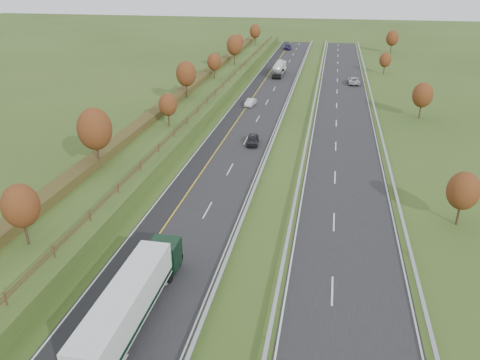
{
  "coord_description": "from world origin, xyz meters",
  "views": [
    {
      "loc": [
        13.76,
        -21.91,
        24.68
      ],
      "look_at": [
        4.19,
        27.09,
        2.2
      ],
      "focal_mm": 35.0,
      "sensor_mm": 36.0,
      "label": 1
    }
  ],
  "objects_px": {
    "car_dark_near": "(253,140)",
    "road_tanker": "(279,68)",
    "box_lorry": "(132,300)",
    "car_silver_mid": "(250,102)",
    "car_small_far": "(288,47)",
    "car_oncoming": "(354,81)"
  },
  "relations": [
    {
      "from": "car_silver_mid",
      "to": "car_dark_near",
      "type": "bearing_deg",
      "value": -71.95
    },
    {
      "from": "car_dark_near",
      "to": "road_tanker",
      "type": "bearing_deg",
      "value": 86.76
    },
    {
      "from": "road_tanker",
      "to": "car_small_far",
      "type": "bearing_deg",
      "value": 92.75
    },
    {
      "from": "road_tanker",
      "to": "car_silver_mid",
      "type": "distance_m",
      "value": 30.66
    },
    {
      "from": "car_dark_near",
      "to": "car_small_far",
      "type": "height_order",
      "value": "car_small_far"
    },
    {
      "from": "car_oncoming",
      "to": "box_lorry",
      "type": "bearing_deg",
      "value": 76.02
    },
    {
      "from": "box_lorry",
      "to": "road_tanker",
      "type": "height_order",
      "value": "box_lorry"
    },
    {
      "from": "car_oncoming",
      "to": "road_tanker",
      "type": "bearing_deg",
      "value": -22.04
    },
    {
      "from": "road_tanker",
      "to": "car_silver_mid",
      "type": "xyz_separation_m",
      "value": [
        -2.07,
        -30.57,
        -1.14
      ]
    },
    {
      "from": "road_tanker",
      "to": "car_dark_near",
      "type": "distance_m",
      "value": 52.77
    },
    {
      "from": "car_oncoming",
      "to": "car_dark_near",
      "type": "bearing_deg",
      "value": 68.32
    },
    {
      "from": "car_silver_mid",
      "to": "car_small_far",
      "type": "xyz_separation_m",
      "value": [
        0.0,
        73.71,
        0.14
      ]
    },
    {
      "from": "car_dark_near",
      "to": "car_silver_mid",
      "type": "xyz_separation_m",
      "value": [
        -4.19,
        22.15,
        -0.06
      ]
    },
    {
      "from": "car_silver_mid",
      "to": "road_tanker",
      "type": "bearing_deg",
      "value": 93.45
    },
    {
      "from": "car_small_far",
      "to": "car_oncoming",
      "type": "relative_size",
      "value": 0.98
    },
    {
      "from": "box_lorry",
      "to": "car_silver_mid",
      "type": "xyz_separation_m",
      "value": [
        -2.12,
        63.62,
        -1.61
      ]
    },
    {
      "from": "box_lorry",
      "to": "car_small_far",
      "type": "bearing_deg",
      "value": 90.88
    },
    {
      "from": "car_dark_near",
      "to": "car_small_far",
      "type": "bearing_deg",
      "value": 86.97
    },
    {
      "from": "car_silver_mid",
      "to": "car_small_far",
      "type": "relative_size",
      "value": 0.73
    },
    {
      "from": "box_lorry",
      "to": "car_silver_mid",
      "type": "bearing_deg",
      "value": 91.9
    },
    {
      "from": "car_dark_near",
      "to": "car_oncoming",
      "type": "bearing_deg",
      "value": 64.85
    },
    {
      "from": "car_small_far",
      "to": "car_silver_mid",
      "type": "bearing_deg",
      "value": -91.96
    }
  ]
}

